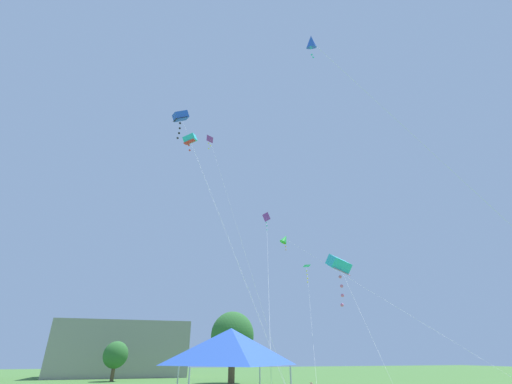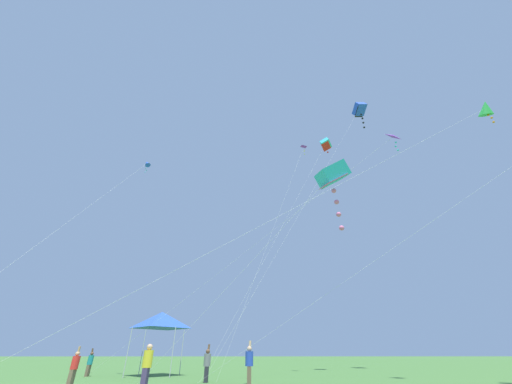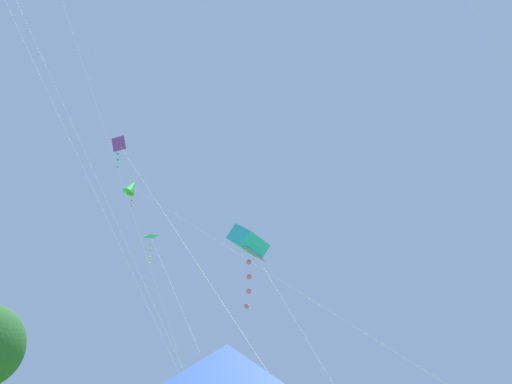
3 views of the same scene
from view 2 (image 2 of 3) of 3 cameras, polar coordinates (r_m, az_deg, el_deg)
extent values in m
cylinder|color=#B7B7BC|center=(26.60, -21.77, -27.50)|extent=(0.05, 0.05, 3.03)
cylinder|color=#B7B7BC|center=(23.74, -24.26, -27.06)|extent=(0.05, 0.05, 3.03)
cylinder|color=#B7B7BC|center=(25.83, -14.60, -28.48)|extent=(0.05, 0.05, 3.03)
cylinder|color=#B7B7BC|center=(22.87, -16.32, -28.27)|extent=(0.05, 0.05, 3.03)
pyramid|color=blue|center=(24.80, -18.41, -23.13)|extent=(3.37, 3.37, 1.14)
cube|color=#282833|center=(19.13, -9.92, -32.29)|extent=(0.37, 0.20, 0.77)
cylinder|color=slate|center=(19.10, -9.72, -30.19)|extent=(0.39, 0.39, 0.63)
sphere|color=brown|center=(19.10, -9.60, -28.92)|extent=(0.24, 0.24, 0.24)
cylinder|color=brown|center=(19.14, -9.49, -28.65)|extent=(0.23, 0.20, 0.55)
cube|color=brown|center=(19.31, -33.01, -28.71)|extent=(0.34, 0.19, 0.71)
cylinder|color=red|center=(19.28, -32.43, -26.85)|extent=(0.36, 0.36, 0.59)
sphere|color=tan|center=(19.27, -32.08, -25.72)|extent=(0.22, 0.22, 0.22)
cylinder|color=tan|center=(19.25, -31.98, -25.47)|extent=(0.18, 0.19, 0.51)
cube|color=#473860|center=(16.08, -21.39, -31.46)|extent=(0.41, 0.22, 0.85)
cylinder|color=yellow|center=(16.05, -20.82, -28.72)|extent=(0.43, 0.43, 0.71)
sphere|color=tan|center=(16.05, -20.49, -27.06)|extent=(0.27, 0.27, 0.27)
cube|color=brown|center=(17.68, -1.39, -32.81)|extent=(0.40, 0.22, 0.83)
cylinder|color=blue|center=(17.65, -1.35, -30.35)|extent=(0.42, 0.42, 0.68)
sphere|color=tan|center=(17.65, -1.33, -28.86)|extent=(0.26, 0.26, 0.26)
cylinder|color=tan|center=(17.68, -1.25, -28.53)|extent=(0.24, 0.22, 0.59)
cube|color=brown|center=(26.17, -30.58, -28.39)|extent=(0.34, 0.18, 0.70)
cylinder|color=teal|center=(26.15, -30.19, -27.03)|extent=(0.35, 0.35, 0.58)
sphere|color=brown|center=(26.15, -29.96, -26.21)|extent=(0.22, 0.22, 0.22)
cylinder|color=brown|center=(26.14, -29.94, -26.01)|extent=(0.17, 0.18, 0.49)
cylinder|color=silver|center=(26.31, 10.90, -0.40)|extent=(6.31, 16.10, 27.97)
cube|color=blue|center=(39.26, 20.00, 15.33)|extent=(1.94, 1.59, 1.70)
cube|color=black|center=(38.97, 20.11, 14.87)|extent=(1.53, 1.26, 0.99)
sphere|color=black|center=(38.60, 20.28, 14.32)|extent=(0.24, 0.24, 0.24)
sphere|color=black|center=(38.15, 20.52, 13.61)|extent=(0.24, 0.24, 0.24)
sphere|color=black|center=(37.71, 20.67, 12.85)|extent=(0.24, 0.24, 0.24)
sphere|color=black|center=(37.35, 20.83, 12.00)|extent=(0.24, 0.24, 0.24)
cylinder|color=silver|center=(21.17, -2.16, -11.92)|extent=(7.58, 22.12, 15.64)
pyramid|color=purple|center=(24.18, 25.84, 10.10)|extent=(0.69, 1.08, 0.85)
sphere|color=#2DBCD1|center=(23.89, 26.18, 8.91)|extent=(0.13, 0.13, 0.13)
sphere|color=#2DBCD1|center=(23.63, 26.15, 8.21)|extent=(0.13, 0.13, 0.13)
sphere|color=#2DBCD1|center=(23.42, 26.53, 7.52)|extent=(0.13, 0.13, 0.13)
cylinder|color=silver|center=(20.53, -34.04, -5.49)|extent=(10.22, 3.69, 16.14)
cone|color=blue|center=(27.28, -20.94, 5.36)|extent=(0.63, 0.75, 0.75)
sphere|color=#2DBCD1|center=(27.16, -21.00, 4.75)|extent=(0.08, 0.08, 0.08)
sphere|color=#2DBCD1|center=(27.09, -21.24, 4.35)|extent=(0.08, 0.08, 0.08)
sphere|color=#2DBCD1|center=(26.87, -21.07, 4.07)|extent=(0.08, 0.08, 0.08)
sphere|color=#2DBCD1|center=(26.76, -21.30, 3.72)|extent=(0.08, 0.08, 0.08)
cylinder|color=silver|center=(24.09, 5.46, -6.46)|extent=(5.36, 11.04, 21.60)
cube|color=#2DBCD1|center=(32.92, 13.77, 9.32)|extent=(1.49, 1.42, 1.20)
cube|color=red|center=(32.73, 13.84, 8.88)|extent=(1.17, 1.25, 0.68)
sphere|color=red|center=(32.54, 13.90, 8.29)|extent=(0.17, 0.17, 0.17)
sphere|color=red|center=(32.17, 14.17, 7.73)|extent=(0.17, 0.17, 0.17)
cylinder|color=silver|center=(16.66, 28.82, -7.52)|extent=(10.49, 22.13, 13.35)
cylinder|color=silver|center=(22.97, 3.42, -7.49)|extent=(4.05, 7.28, 20.03)
pyramid|color=purple|center=(30.27, 9.57, 9.03)|extent=(0.81, 0.79, 0.41)
sphere|color=yellow|center=(30.07, 9.68, 8.28)|extent=(0.10, 0.10, 0.10)
sphere|color=yellow|center=(29.77, 9.61, 8.04)|extent=(0.10, 0.10, 0.10)
sphere|color=yellow|center=(29.72, 9.70, 7.47)|extent=(0.10, 0.10, 0.10)
cylinder|color=silver|center=(14.57, -3.03, -15.83)|extent=(2.86, 9.57, 9.76)
cube|color=#2DBCD1|center=(15.79, 14.95, 3.37)|extent=(1.81, 1.63, 1.76)
cube|color=pink|center=(15.57, 15.16, 2.00)|extent=(1.49, 1.19, 1.03)
sphere|color=pink|center=(15.28, 15.30, 0.25)|extent=(0.24, 0.24, 0.24)
sphere|color=pink|center=(14.93, 15.81, -1.93)|extent=(0.24, 0.24, 0.24)
sphere|color=pink|center=(14.65, 16.20, -4.33)|extent=(0.24, 0.24, 0.24)
sphere|color=pink|center=(14.47, 16.75, -6.91)|extent=(0.24, 0.24, 0.24)
cylinder|color=silver|center=(13.02, 11.55, -1.14)|extent=(3.37, 24.11, 15.02)
cone|color=green|center=(23.89, 38.90, 12.91)|extent=(1.20, 0.96, 1.23)
sphere|color=orange|center=(23.65, 39.23, 11.83)|extent=(0.13, 0.13, 0.13)
sphere|color=orange|center=(23.36, 39.64, 11.37)|extent=(0.13, 0.13, 0.13)
sphere|color=orange|center=(23.14, 39.88, 10.70)|extent=(0.13, 0.13, 0.13)
camera|label=1|loc=(32.84, -39.43, -20.11)|focal=24.00mm
camera|label=3|loc=(34.60, -29.26, -22.55)|focal=40.00mm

